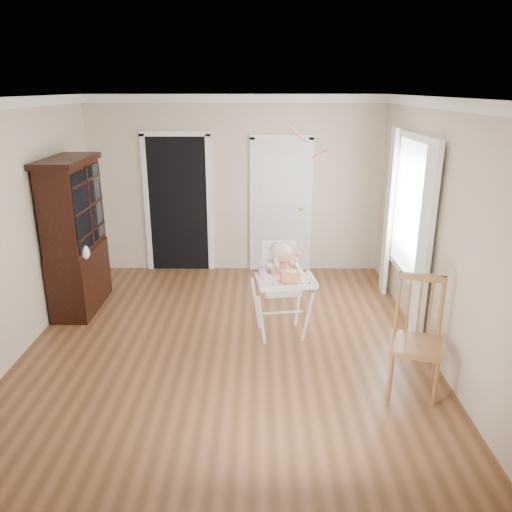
{
  "coord_description": "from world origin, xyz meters",
  "views": [
    {
      "loc": [
        0.36,
        -5.12,
        2.79
      ],
      "look_at": [
        0.33,
        0.12,
        1.02
      ],
      "focal_mm": 35.0,
      "sensor_mm": 36.0,
      "label": 1
    }
  ],
  "objects_px": {
    "high_chair": "(281,280)",
    "cake": "(290,276)",
    "china_cabinet": "(76,236)",
    "dining_chair": "(416,341)",
    "sippy_cup": "(261,272)"
  },
  "relations": [
    {
      "from": "high_chair",
      "to": "cake",
      "type": "height_order",
      "value": "high_chair"
    },
    {
      "from": "sippy_cup",
      "to": "dining_chair",
      "type": "xyz_separation_m",
      "value": [
        1.46,
        -0.94,
        -0.33
      ]
    },
    {
      "from": "cake",
      "to": "sippy_cup",
      "type": "height_order",
      "value": "sippy_cup"
    },
    {
      "from": "high_chair",
      "to": "sippy_cup",
      "type": "relative_size",
      "value": 6.28
    },
    {
      "from": "high_chair",
      "to": "cake",
      "type": "bearing_deg",
      "value": -81.44
    },
    {
      "from": "high_chair",
      "to": "dining_chair",
      "type": "xyz_separation_m",
      "value": [
        1.23,
        -1.14,
        -0.17
      ]
    },
    {
      "from": "high_chair",
      "to": "sippy_cup",
      "type": "height_order",
      "value": "high_chair"
    },
    {
      "from": "cake",
      "to": "sippy_cup",
      "type": "bearing_deg",
      "value": 166.14
    },
    {
      "from": "cake",
      "to": "china_cabinet",
      "type": "xyz_separation_m",
      "value": [
        -2.69,
        1.05,
        0.15
      ]
    },
    {
      "from": "cake",
      "to": "sippy_cup",
      "type": "xyz_separation_m",
      "value": [
        -0.31,
        0.08,
        0.01
      ]
    },
    {
      "from": "high_chair",
      "to": "cake",
      "type": "relative_size",
      "value": 4.24
    },
    {
      "from": "china_cabinet",
      "to": "cake",
      "type": "bearing_deg",
      "value": -21.28
    },
    {
      "from": "high_chair",
      "to": "sippy_cup",
      "type": "distance_m",
      "value": 0.35
    },
    {
      "from": "cake",
      "to": "dining_chair",
      "type": "bearing_deg",
      "value": -36.89
    },
    {
      "from": "china_cabinet",
      "to": "dining_chair",
      "type": "xyz_separation_m",
      "value": [
        3.83,
        -1.9,
        -0.46
      ]
    }
  ]
}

